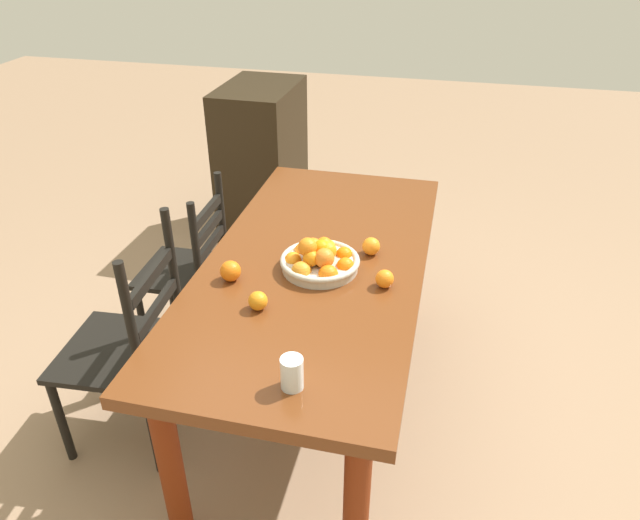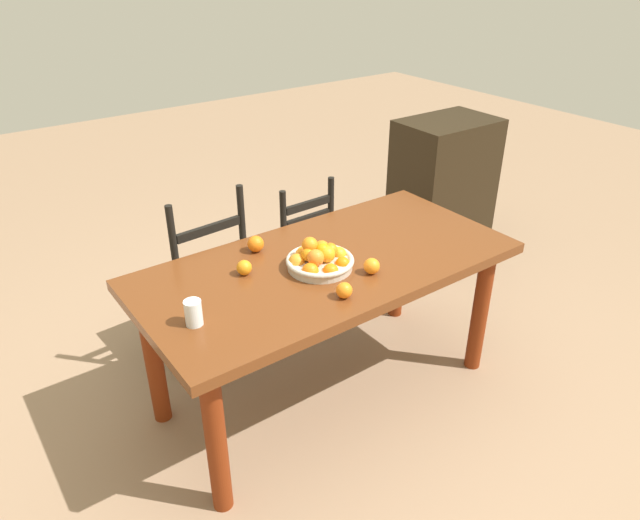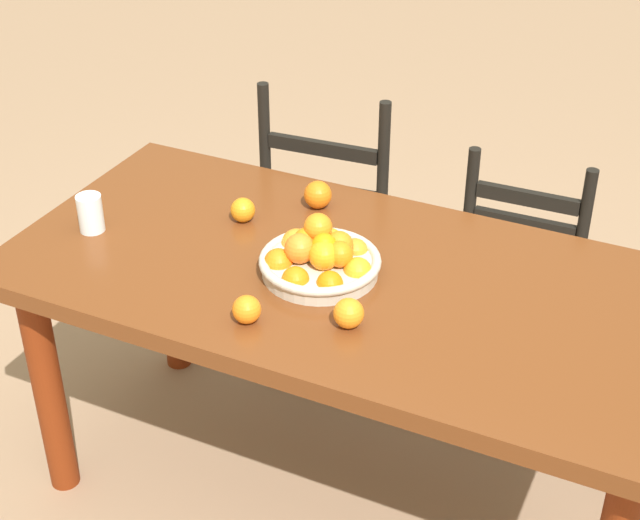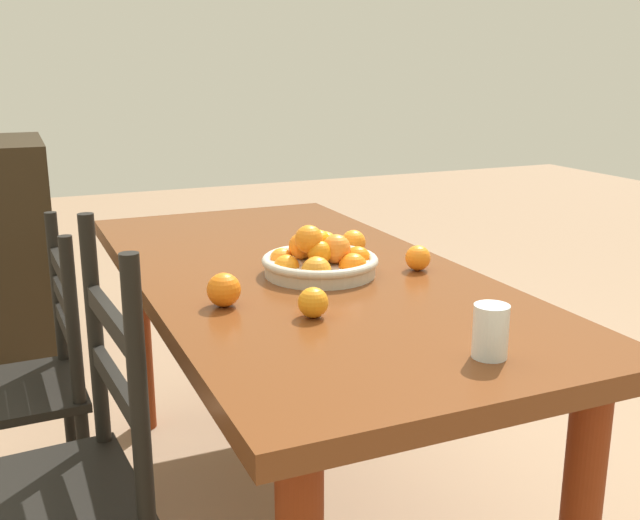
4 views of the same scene
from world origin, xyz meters
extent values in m
plane|color=#95765A|center=(0.00, 0.00, 0.00)|extent=(12.00, 12.00, 0.00)
cube|color=brown|center=(0.00, 0.00, 0.75)|extent=(1.78, 0.86, 0.05)
cylinder|color=maroon|center=(0.78, -0.32, 0.36)|extent=(0.08, 0.08, 0.72)
cylinder|color=maroon|center=(0.78, 0.32, 0.36)|extent=(0.08, 0.08, 0.72)
cube|color=black|center=(0.30, 0.76, 0.42)|extent=(0.40, 0.40, 0.03)
cylinder|color=black|center=(0.47, 0.60, 0.21)|extent=(0.04, 0.04, 0.41)
cylinder|color=black|center=(0.14, 0.59, 0.21)|extent=(0.04, 0.04, 0.41)
cylinder|color=black|center=(0.47, 0.60, 0.67)|extent=(0.04, 0.04, 0.46)
cylinder|color=black|center=(0.14, 0.59, 0.67)|extent=(0.04, 0.04, 0.46)
cube|color=black|center=(0.30, 0.59, 0.60)|extent=(0.30, 0.03, 0.04)
cube|color=black|center=(0.30, 0.59, 0.69)|extent=(0.30, 0.03, 0.04)
cube|color=black|center=(0.30, 0.59, 0.77)|extent=(0.30, 0.03, 0.04)
cube|color=black|center=(-0.34, 0.74, 0.44)|extent=(0.48, 0.48, 0.03)
cylinder|color=black|center=(-0.13, 0.56, 0.73)|extent=(0.04, 0.04, 0.55)
cylinder|color=black|center=(-0.52, 0.53, 0.73)|extent=(0.04, 0.04, 0.55)
cube|color=black|center=(-0.33, 0.55, 0.67)|extent=(0.36, 0.05, 0.04)
cube|color=black|center=(-0.33, 0.55, 0.82)|extent=(0.36, 0.05, 0.04)
cylinder|color=beige|center=(-0.06, -0.03, 0.79)|extent=(0.29, 0.29, 0.04)
torus|color=beige|center=(-0.06, -0.03, 0.81)|extent=(0.31, 0.31, 0.02)
sphere|color=orange|center=(0.04, -0.03, 0.81)|extent=(0.07, 0.07, 0.07)
sphere|color=orange|center=(-0.01, 0.05, 0.81)|extent=(0.07, 0.07, 0.07)
sphere|color=orange|center=(-0.09, 0.07, 0.81)|extent=(0.07, 0.07, 0.07)
sphere|color=orange|center=(-0.16, 0.02, 0.81)|extent=(0.08, 0.08, 0.08)
sphere|color=orange|center=(-0.16, -0.08, 0.81)|extent=(0.08, 0.08, 0.08)
sphere|color=orange|center=(-0.08, -0.13, 0.81)|extent=(0.07, 0.07, 0.07)
sphere|color=orange|center=(0.00, -0.11, 0.81)|extent=(0.07, 0.07, 0.07)
sphere|color=orange|center=(-0.09, 0.01, 0.88)|extent=(0.07, 0.07, 0.07)
sphere|color=orange|center=(-0.05, -0.03, 0.86)|extent=(0.06, 0.06, 0.06)
sphere|color=orange|center=(-0.11, -0.01, 0.85)|extent=(0.06, 0.06, 0.06)
sphere|color=orange|center=(-0.01, -0.03, 0.85)|extent=(0.07, 0.07, 0.07)
sphere|color=orange|center=(-0.04, -0.05, 0.85)|extent=(0.08, 0.08, 0.08)
sphere|color=orange|center=(-0.11, -0.06, 0.85)|extent=(0.08, 0.08, 0.08)
sphere|color=orange|center=(-0.03, 0.01, 0.85)|extent=(0.07, 0.07, 0.07)
sphere|color=orange|center=(0.09, -0.21, 0.81)|extent=(0.07, 0.07, 0.07)
sphere|color=orange|center=(-0.22, 0.28, 0.81)|extent=(0.08, 0.08, 0.08)
sphere|color=orange|center=(-0.37, 0.12, 0.81)|extent=(0.07, 0.07, 0.07)
sphere|color=orange|center=(-0.13, -0.29, 0.81)|extent=(0.07, 0.07, 0.07)
cylinder|color=silver|center=(-0.72, -0.10, 0.83)|extent=(0.07, 0.07, 0.10)
camera|label=1|loc=(-1.95, -0.47, 1.99)|focal=33.00mm
camera|label=2|loc=(-1.41, -1.88, 2.08)|focal=32.65mm
camera|label=3|loc=(0.81, -1.87, 2.11)|focal=54.06mm
camera|label=4|loc=(-1.81, 0.73, 1.32)|focal=41.82mm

